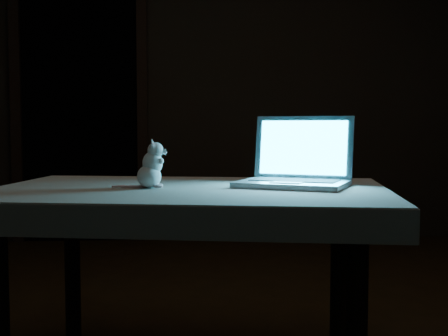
{
  "coord_description": "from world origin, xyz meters",
  "views": [
    {
      "loc": [
        -0.28,
        -2.3,
        0.9
      ],
      "look_at": [
        -0.14,
        -0.23,
        0.76
      ],
      "focal_mm": 48.0,
      "sensor_mm": 36.0,
      "label": 1
    }
  ],
  "objects": [
    {
      "name": "laptop",
      "position": [
        0.11,
        -0.2,
        0.82
      ],
      "size": [
        0.48,
        0.46,
        0.26
      ],
      "primitive_type": null,
      "rotation": [
        0.0,
        0.0,
        -0.45
      ],
      "color": "#A5A5A9",
      "rests_on": "tablecloth"
    },
    {
      "name": "tablecloth",
      "position": [
        -0.18,
        -0.21,
        0.65
      ],
      "size": [
        1.6,
        1.32,
        0.09
      ],
      "primitive_type": null,
      "rotation": [
        0.0,
        0.0,
        -0.33
      ],
      "color": "beige",
      "rests_on": "table"
    },
    {
      "name": "plush_mouse",
      "position": [
        -0.4,
        -0.22,
        0.78
      ],
      "size": [
        0.16,
        0.16,
        0.17
      ],
      "primitive_type": null,
      "rotation": [
        0.0,
        0.0,
        -0.36
      ],
      "color": "silver",
      "rests_on": "tablecloth"
    },
    {
      "name": "table",
      "position": [
        -0.26,
        -0.21,
        0.34
      ],
      "size": [
        1.4,
        1.03,
        0.68
      ],
      "primitive_type": null,
      "rotation": [
        0.0,
        0.0,
        -0.17
      ],
      "color": "black",
      "rests_on": "floor"
    },
    {
      "name": "back_wall",
      "position": [
        0.0,
        2.5,
        1.3
      ],
      "size": [
        4.5,
        0.04,
        2.6
      ],
      "primitive_type": "cube",
      "color": "black",
      "rests_on": "ground"
    },
    {
      "name": "doorway",
      "position": [
        -1.1,
        2.5,
        1.06
      ],
      "size": [
        1.06,
        0.36,
        2.13
      ],
      "primitive_type": null,
      "color": "black",
      "rests_on": "back_wall"
    }
  ]
}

